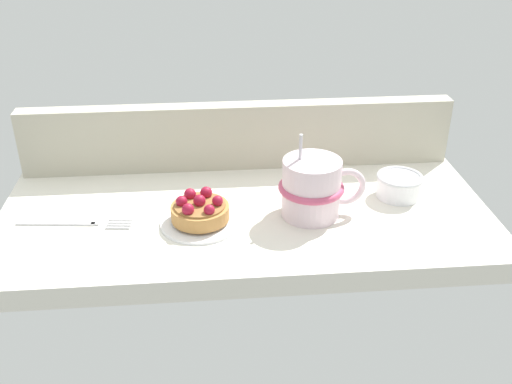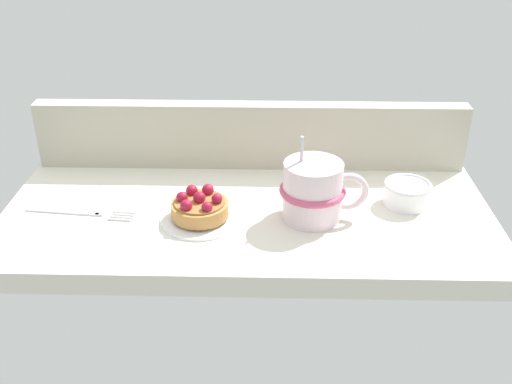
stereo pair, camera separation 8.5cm
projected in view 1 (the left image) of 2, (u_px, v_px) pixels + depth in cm
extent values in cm
cube|color=silver|center=(246.00, 219.00, 90.43)|extent=(73.63, 33.99, 3.24)
cube|color=#B2AD99|center=(238.00, 136.00, 100.42)|extent=(72.15, 3.28, 11.24)
cylinder|color=white|center=(201.00, 221.00, 86.08)|extent=(11.70, 11.70, 0.84)
cylinder|color=white|center=(201.00, 222.00, 86.18)|extent=(6.44, 6.44, 0.42)
cylinder|color=#B77F42|center=(200.00, 212.00, 85.39)|extent=(8.39, 8.39, 2.07)
cylinder|color=olive|center=(200.00, 205.00, 84.82)|extent=(7.39, 7.39, 0.30)
sphere|color=maroon|center=(199.00, 201.00, 84.48)|extent=(1.80, 1.80, 1.80)
sphere|color=maroon|center=(218.00, 201.00, 84.42)|extent=(1.58, 1.58, 1.58)
sphere|color=maroon|center=(206.00, 193.00, 86.73)|extent=(1.79, 1.79, 1.79)
sphere|color=maroon|center=(190.00, 194.00, 86.45)|extent=(1.78, 1.78, 1.78)
sphere|color=maroon|center=(182.00, 202.00, 84.57)|extent=(1.69, 1.69, 1.69)
sphere|color=maroon|center=(188.00, 209.00, 82.45)|extent=(1.74, 1.74, 1.74)
sphere|color=maroon|center=(209.00, 210.00, 82.52)|extent=(1.57, 1.57, 1.57)
cylinder|color=silver|center=(311.00, 188.00, 86.48)|extent=(8.57, 8.57, 8.83)
torus|color=#C64C70|center=(311.00, 187.00, 86.42)|extent=(9.67, 9.67, 1.06)
torus|color=silver|center=(346.00, 187.00, 86.88)|extent=(5.93, 0.99, 5.93)
cylinder|color=#B7B7BC|center=(300.00, 153.00, 84.36)|extent=(0.65, 1.49, 6.31)
cube|color=silver|center=(56.00, 223.00, 85.87)|extent=(11.49, 1.91, 0.60)
cube|color=silver|center=(95.00, 223.00, 85.79)|extent=(1.25, 0.68, 0.60)
cube|color=silver|center=(117.00, 227.00, 84.77)|extent=(3.51, 0.61, 0.60)
cube|color=silver|center=(119.00, 225.00, 85.42)|extent=(3.51, 0.61, 0.60)
cube|color=silver|center=(120.00, 222.00, 86.06)|extent=(3.51, 0.61, 0.60)
cube|color=silver|center=(121.00, 219.00, 86.71)|extent=(3.51, 0.61, 0.60)
cylinder|color=white|center=(399.00, 187.00, 92.71)|extent=(6.76, 6.76, 3.37)
torus|color=silver|center=(400.00, 177.00, 91.91)|extent=(7.22, 7.22, 0.60)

